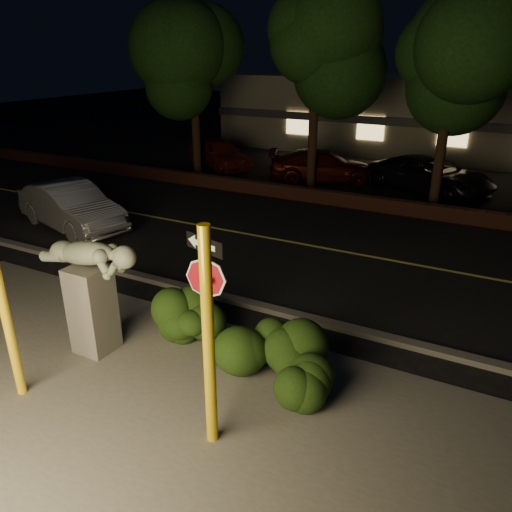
{
  "coord_description": "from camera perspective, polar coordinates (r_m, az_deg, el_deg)",
  "views": [
    {
      "loc": [
        4.95,
        -5.83,
        5.38
      ],
      "look_at": [
        0.73,
        2.18,
        1.6
      ],
      "focal_mm": 35.0,
      "sensor_mm": 36.0,
      "label": 1
    }
  ],
  "objects": [
    {
      "name": "hedge_right",
      "position": [
        8.94,
        2.07,
        -9.56
      ],
      "size": [
        2.06,
        1.41,
        1.23
      ],
      "primitive_type": "ellipsoid",
      "rotation": [
        0.0,
        0.0,
        -0.23
      ],
      "color": "black",
      "rests_on": "ground"
    },
    {
      "name": "signpost",
      "position": [
        8.35,
        -5.8,
        -2.59
      ],
      "size": [
        0.85,
        0.26,
        2.58
      ],
      "rotation": [
        0.0,
        0.0,
        -0.28
      ],
      "color": "black",
      "rests_on": "ground"
    },
    {
      "name": "lane_marking",
      "position": [
        14.76,
        6.22,
        1.22
      ],
      "size": [
        80.0,
        0.12,
        0.0
      ],
      "primitive_type": "cube",
      "color": "#CDC552",
      "rests_on": "road"
    },
    {
      "name": "patio",
      "position": [
        8.75,
        -14.67,
        -16.06
      ],
      "size": [
        14.0,
        6.0,
        0.02
      ],
      "primitive_type": "cube",
      "color": "#4C4944",
      "rests_on": "ground"
    },
    {
      "name": "brick_wall",
      "position": [
        18.55,
        11.26,
        6.17
      ],
      "size": [
        40.0,
        0.35,
        0.5
      ],
      "primitive_type": "cube",
      "color": "#4C2318",
      "rests_on": "ground"
    },
    {
      "name": "yellow_pole_right",
      "position": [
        6.9,
        -5.44,
        -9.76
      ],
      "size": [
        0.17,
        0.17,
        3.38
      ],
      "primitive_type": "cylinder",
      "color": "gold",
      "rests_on": "ground"
    },
    {
      "name": "hedge_center",
      "position": [
        9.87,
        -6.61,
        -7.06
      ],
      "size": [
        2.0,
        1.01,
        1.02
      ],
      "primitive_type": "ellipsoid",
      "rotation": [
        0.0,
        0.0,
        -0.04
      ],
      "color": "black",
      "rests_on": "ground"
    },
    {
      "name": "tree_far_b",
      "position": [
        20.44,
        7.02,
        24.4
      ],
      "size": [
        5.2,
        5.2,
        8.41
      ],
      "color": "black",
      "rests_on": "ground"
    },
    {
      "name": "road",
      "position": [
        14.76,
        6.21,
        1.17
      ],
      "size": [
        80.0,
        8.0,
        0.01
      ],
      "primitive_type": "cube",
      "color": "black",
      "rests_on": "ground"
    },
    {
      "name": "building",
      "position": [
        31.39,
        19.24,
        15.29
      ],
      "size": [
        22.0,
        10.2,
        4.0
      ],
      "color": "#6D6657",
      "rests_on": "ground"
    },
    {
      "name": "curb",
      "position": [
        11.35,
        -1.59,
        -5.29
      ],
      "size": [
        80.0,
        0.25,
        0.12
      ],
      "primitive_type": "cube",
      "color": "#4C4944",
      "rests_on": "ground"
    },
    {
      "name": "parking_lot",
      "position": [
        23.97,
        15.32,
        8.91
      ],
      "size": [
        40.0,
        12.0,
        0.01
      ],
      "primitive_type": "cube",
      "color": "black",
      "rests_on": "ground"
    },
    {
      "name": "sculpture",
      "position": [
        9.58,
        -18.41,
        -2.94
      ],
      "size": [
        2.16,
        0.68,
        2.32
      ],
      "rotation": [
        0.0,
        0.0,
        -0.0
      ],
      "color": "#4C4944",
      "rests_on": "ground"
    },
    {
      "name": "parked_car_red",
      "position": [
        24.55,
        -4.24,
        11.63
      ],
      "size": [
        4.43,
        3.49,
        1.41
      ],
      "primitive_type": "imported",
      "rotation": [
        0.0,
        0.0,
        1.06
      ],
      "color": "maroon",
      "rests_on": "ground"
    },
    {
      "name": "silver_sedan",
      "position": [
        17.0,
        -20.4,
        5.35
      ],
      "size": [
        4.67,
        2.64,
        1.46
      ],
      "primitive_type": "imported",
      "rotation": [
        0.0,
        0.0,
        1.31
      ],
      "color": "silver",
      "rests_on": "ground"
    },
    {
      "name": "tree_far_c",
      "position": [
        18.79,
        21.96,
        22.04
      ],
      "size": [
        4.8,
        4.8,
        7.84
      ],
      "color": "black",
      "rests_on": "ground"
    },
    {
      "name": "ground",
      "position": [
        17.43,
        9.92,
        4.34
      ],
      "size": [
        90.0,
        90.0,
        0.0
      ],
      "primitive_type": "plane",
      "color": "black",
      "rests_on": "ground"
    },
    {
      "name": "parked_car_darkred",
      "position": [
        22.05,
        7.66,
        10.14
      ],
      "size": [
        4.99,
        3.52,
        1.34
      ],
      "primitive_type": "imported",
      "rotation": [
        0.0,
        0.0,
        1.97
      ],
      "color": "#390B07",
      "rests_on": "ground"
    },
    {
      "name": "parked_car_dark",
      "position": [
        21.26,
        19.33,
        8.68
      ],
      "size": [
        5.53,
        4.06,
        1.4
      ],
      "primitive_type": "imported",
      "rotation": [
        0.0,
        0.0,
        1.18
      ],
      "color": "black",
      "rests_on": "ground"
    },
    {
      "name": "yellow_pole_left",
      "position": [
        8.82,
        -26.7,
        -6.06
      ],
      "size": [
        0.15,
        0.15,
        3.0
      ],
      "primitive_type": "cylinder",
      "color": "yellow",
      "rests_on": "ground"
    },
    {
      "name": "hedge_far_right",
      "position": [
        8.32,
        5.99,
        -13.9
      ],
      "size": [
        1.28,
        0.8,
        0.89
      ],
      "primitive_type": "ellipsoid",
      "rotation": [
        0.0,
        0.0,
        -0.0
      ],
      "color": "black",
      "rests_on": "ground"
    },
    {
      "name": "tree_far_a",
      "position": [
        22.85,
        -7.3,
        22.4
      ],
      "size": [
        4.6,
        4.6,
        7.43
      ],
      "color": "black",
      "rests_on": "ground"
    }
  ]
}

